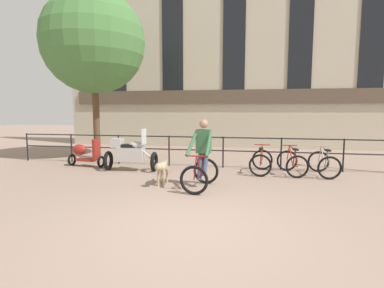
% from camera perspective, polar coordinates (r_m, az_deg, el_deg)
% --- Properties ---
extents(ground_plane, '(60.00, 60.00, 0.00)m').
position_cam_1_polar(ground_plane, '(5.20, 0.55, -15.32)').
color(ground_plane, gray).
extents(canal_railing, '(15.05, 0.05, 1.05)m').
position_cam_1_polar(canal_railing, '(10.06, 5.96, -0.53)').
color(canal_railing, black).
rests_on(canal_railing, ground_plane).
extents(building_facade, '(18.00, 0.72, 9.98)m').
position_cam_1_polar(building_facade, '(16.05, 8.07, 17.33)').
color(building_facade, '#BCB299').
rests_on(building_facade, ground_plane).
extents(cyclist_with_bike, '(0.80, 1.23, 1.70)m').
position_cam_1_polar(cyclist_with_bike, '(7.43, 1.88, -2.56)').
color(cyclist_with_bike, black).
rests_on(cyclist_with_bike, ground_plane).
extents(dog, '(0.26, 0.97, 0.63)m').
position_cam_1_polar(dog, '(7.76, -5.77, -4.57)').
color(dog, tan).
rests_on(dog, ground_plane).
extents(parked_motorcycle, '(1.68, 0.71, 1.35)m').
position_cam_1_polar(parked_motorcycle, '(9.72, -11.66, -1.75)').
color(parked_motorcycle, black).
rests_on(parked_motorcycle, ground_plane).
extents(parked_bicycle_near_lamp, '(0.76, 1.17, 0.86)m').
position_cam_1_polar(parked_bicycle_near_lamp, '(9.43, 13.05, -3.28)').
color(parked_bicycle_near_lamp, black).
rests_on(parked_bicycle_near_lamp, ground_plane).
extents(parked_bicycle_mid_left, '(0.82, 1.20, 0.86)m').
position_cam_1_polar(parked_bicycle_mid_left, '(9.51, 18.51, -3.38)').
color(parked_bicycle_mid_left, black).
rests_on(parked_bicycle_mid_left, ground_plane).
extents(parked_bicycle_mid_right, '(0.73, 1.15, 0.86)m').
position_cam_1_polar(parked_bicycle_mid_right, '(9.67, 23.82, -3.44)').
color(parked_bicycle_mid_right, black).
rests_on(parked_bicycle_mid_right, ground_plane).
extents(parked_scooter, '(1.32, 0.56, 0.96)m').
position_cam_1_polar(parked_scooter, '(10.89, -19.72, -1.66)').
color(parked_scooter, black).
rests_on(parked_scooter, ground_plane).
extents(tree_canalside_left, '(3.98, 3.98, 6.55)m').
position_cam_1_polar(tree_canalside_left, '(12.84, -18.24, 17.93)').
color(tree_canalside_left, brown).
rests_on(tree_canalside_left, ground_plane).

